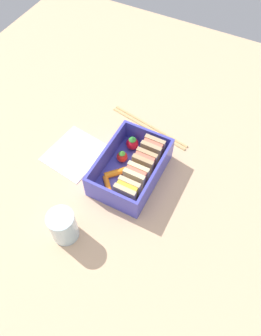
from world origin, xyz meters
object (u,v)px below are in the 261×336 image
at_px(sandwich_center_right, 127,192).
at_px(carrot_stick_far_left, 108,187).
at_px(strawberry_left, 132,143).
at_px(carrot_stick_left, 117,172).
at_px(sandwich_center, 136,177).
at_px(drinking_glass, 63,226).
at_px(sandwich_center_left, 145,163).
at_px(strawberry_far_left, 122,157).
at_px(chopstick_pair, 149,126).
at_px(folded_napkin, 75,153).
at_px(sandwich_left, 153,149).

distance_m(sandwich_center_right, carrot_stick_far_left, 0.05).
bearing_deg(strawberry_left, carrot_stick_left, 2.98).
bearing_deg(sandwich_center, drinking_glass, -24.16).
relative_size(sandwich_center_left, carrot_stick_far_left, 0.93).
xyz_separation_m(strawberry_far_left, chopstick_pair, (-0.12, 0.01, -0.02)).
xyz_separation_m(strawberry_left, folded_napkin, (0.07, -0.11, -0.03)).
height_order(strawberry_far_left, carrot_stick_far_left, strawberry_far_left).
xyz_separation_m(drinking_glass, folded_napkin, (-0.17, -0.09, -0.03)).
xyz_separation_m(sandwich_center_left, carrot_stick_left, (0.04, -0.05, -0.02)).
distance_m(sandwich_left, strawberry_far_left, 0.07).
relative_size(carrot_stick_left, chopstick_pair, 0.26).
distance_m(sandwich_center_left, strawberry_far_left, 0.06).
bearing_deg(carrot_stick_far_left, folded_napkin, -113.86).
bearing_deg(carrot_stick_far_left, drinking_glass, -12.32).
xyz_separation_m(carrot_stick_far_left, folded_napkin, (-0.05, -0.12, -0.02)).
bearing_deg(chopstick_pair, sandwich_left, 29.19).
distance_m(sandwich_center, strawberry_left, 0.10).
distance_m(sandwich_left, strawberry_left, 0.05).
relative_size(sandwich_left, strawberry_left, 1.48).
relative_size(sandwich_left, folded_napkin, 0.41).
bearing_deg(sandwich_left, sandwich_center_left, 0.00).
bearing_deg(strawberry_left, sandwich_left, 88.25).
height_order(strawberry_left, drinking_glass, drinking_glass).
bearing_deg(chopstick_pair, sandwich_center_left, 20.72).
xyz_separation_m(sandwich_center_left, sandwich_center, (0.04, 0.00, 0.00)).
bearing_deg(strawberry_far_left, strawberry_left, 174.98).
bearing_deg(strawberry_left, carrot_stick_far_left, 2.39).
distance_m(sandwich_left, folded_napkin, 0.18).
relative_size(sandwich_center_left, strawberry_far_left, 1.66).
distance_m(sandwich_center, chopstick_pair, 0.17).
relative_size(carrot_stick_far_left, chopstick_pair, 0.26).
bearing_deg(carrot_stick_far_left, sandwich_center, 130.66).
bearing_deg(strawberry_left, sandwich_center, 31.86).
bearing_deg(sandwich_center_left, sandwich_center, 0.00).
xyz_separation_m(sandwich_left, strawberry_far_left, (0.04, -0.05, -0.01)).
bearing_deg(carrot_stick_far_left, strawberry_left, -177.61).
bearing_deg(strawberry_far_left, carrot_stick_far_left, 6.34).
bearing_deg(sandwich_center_left, sandwich_left, 180.00).
xyz_separation_m(sandwich_left, carrot_stick_far_left, (0.12, -0.05, -0.02)).
height_order(sandwich_left, sandwich_center, same).
distance_m(strawberry_far_left, folded_napkin, 0.11).
relative_size(strawberry_far_left, chopstick_pair, 0.14).
height_order(sandwich_left, carrot_stick_left, sandwich_left).
relative_size(strawberry_left, chopstick_pair, 0.16).
height_order(sandwich_center, carrot_stick_far_left, sandwich_center).
bearing_deg(carrot_stick_left, chopstick_pair, -179.89).
bearing_deg(sandwich_center_left, carrot_stick_left, -50.25).
relative_size(sandwich_center_left, chopstick_pair, 0.24).
relative_size(sandwich_left, sandwich_center, 1.00).
bearing_deg(drinking_glass, sandwich_center_left, 160.23).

